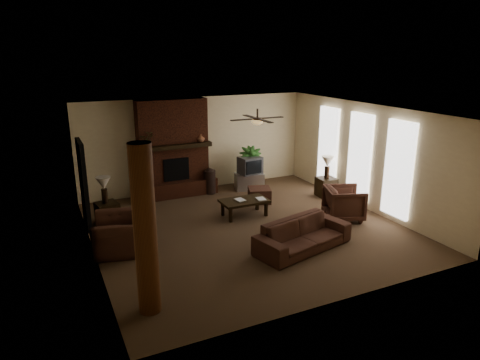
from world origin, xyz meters
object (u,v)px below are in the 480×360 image
sofa (303,230)px  floor_plant (250,176)px  armchair_left (119,228)px  side_table_right (326,187)px  tv_stand (249,181)px  floor_vase (210,179)px  coffee_table (244,202)px  ottoman (259,195)px  log_column (145,231)px  lamp_right (327,163)px  side_table_left (107,214)px  armchair_right (344,202)px  lamp_left (104,185)px

sofa → floor_plant: 4.48m
armchair_left → floor_plant: 5.27m
side_table_right → tv_stand: bearing=137.7°
floor_vase → side_table_right: 3.43m
sofa → coffee_table: bearing=83.7°
ottoman → log_column: bearing=-136.0°
armchair_left → tv_stand: bearing=134.1°
armchair_left → floor_vase: 4.22m
coffee_table → ottoman: size_ratio=2.00×
coffee_table → lamp_right: 2.95m
tv_stand → side_table_left: size_ratio=1.55×
armchair_left → lamp_right: 6.24m
coffee_table → tv_stand: tv_stand is taller
log_column → coffee_table: log_column is taller
log_column → side_table_left: size_ratio=5.09×
floor_vase → lamp_right: bearing=-29.9°
armchair_right → armchair_left: bearing=105.0°
log_column → floor_vase: 6.22m
log_column → side_table_left: 4.24m
side_table_left → lamp_left: bearing=125.6°
tv_stand → coffee_table: bearing=-106.7°
armchair_left → lamp_left: 1.70m
log_column → tv_stand: (4.38, 5.15, -1.15)m
armchair_right → ottoman: armchair_right is taller
armchair_left → floor_plant: size_ratio=0.91×
armchair_right → side_table_left: (-5.44, 2.19, -0.18)m
side_table_left → lamp_right: (6.12, -0.51, 0.73)m
log_column → sofa: size_ratio=1.27×
sofa → lamp_left: 4.86m
coffee_table → tv_stand: bearing=60.3°
coffee_table → tv_stand: 2.28m
floor_vase → side_table_left: size_ratio=1.40×
ottoman → side_table_left: bearing=178.3°
lamp_right → armchair_left: bearing=-169.9°
tv_stand → lamp_right: size_ratio=1.31×
armchair_left → ottoman: size_ratio=1.94×
log_column → side_table_right: size_ratio=5.09×
armchair_right → lamp_left: 5.92m
lamp_left → lamp_right: same height
armchair_left → side_table_right: 6.22m
floor_vase → lamp_left: (-3.18, -1.17, 0.57)m
tv_stand → side_table_right: 2.33m
armchair_left → side_table_right: size_ratio=2.12×
sofa → side_table_right: size_ratio=4.00×
sofa → lamp_left: size_ratio=3.38×
sofa → armchair_left: (-3.55, 1.60, 0.08)m
log_column → armchair_left: 2.64m
lamp_right → coffee_table: bearing=-171.8°
armchair_right → tv_stand: bearing=38.9°
armchair_right → side_table_right: size_ratio=1.67×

